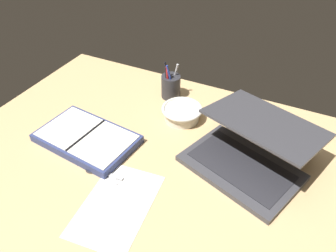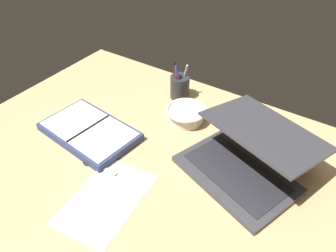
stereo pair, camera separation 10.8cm
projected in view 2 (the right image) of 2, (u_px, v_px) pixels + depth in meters
The scene contains 7 objects.
desk_top at pixel (156, 164), 105.91cm from camera, with size 140.00×100.00×2.00cm, color tan.
laptop at pixel (246, 159), 98.64cm from camera, with size 43.40×42.39×14.88cm.
bowl at pixel (186, 114), 120.24cm from camera, with size 15.16×15.16×5.14cm.
pen_cup at pixel (180, 87), 130.89cm from camera, with size 7.67×7.67×15.96cm.
planner at pixel (90, 131), 114.54cm from camera, with size 35.22×23.99×3.20cm.
scissors at pixel (95, 162), 104.72cm from camera, with size 13.13×6.67×0.80cm.
paper_sheet_front at pixel (106, 199), 93.52cm from camera, with size 18.27×28.54×0.16cm, color white.
Camera 2 is at (44.31, -59.94, 77.31)cm, focal length 35.00 mm.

